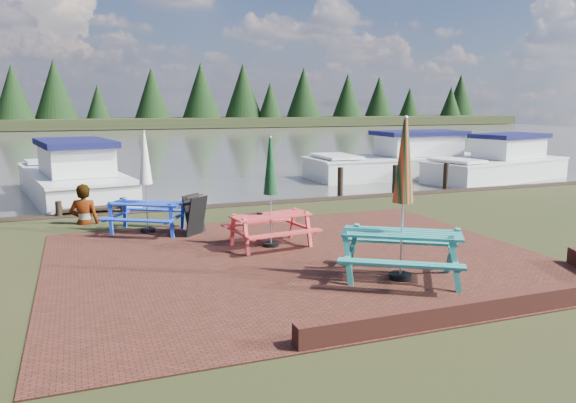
# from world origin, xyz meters

# --- Properties ---
(ground) EXTENTS (120.00, 120.00, 0.00)m
(ground) POSITION_xyz_m (0.00, 0.00, 0.00)
(ground) COLOR black
(ground) RESTS_ON ground
(paving) EXTENTS (9.00, 7.50, 0.02)m
(paving) POSITION_xyz_m (0.00, 1.00, 0.01)
(paving) COLOR #3D1C13
(paving) RESTS_ON ground
(brick_wall) EXTENTS (6.21, 1.79, 0.30)m
(brick_wall) POSITION_xyz_m (2.15, -2.42, 0.15)
(brick_wall) COLOR #4C1E16
(brick_wall) RESTS_ON ground
(water) EXTENTS (120.00, 60.00, 0.02)m
(water) POSITION_xyz_m (0.00, 37.00, 0.00)
(water) COLOR #4A483F
(water) RESTS_ON ground
(far_treeline) EXTENTS (120.00, 10.00, 8.10)m
(far_treeline) POSITION_xyz_m (0.00, 66.00, 3.28)
(far_treeline) COLOR black
(far_treeline) RESTS_ON ground
(picnic_table_teal) EXTENTS (2.53, 2.46, 2.66)m
(picnic_table_teal) POSITION_xyz_m (1.11, -0.71, 0.93)
(picnic_table_teal) COLOR teal
(picnic_table_teal) RESTS_ON ground
(picnic_table_red) EXTENTS (1.78, 1.63, 2.22)m
(picnic_table_red) POSITION_xyz_m (-0.19, 2.09, 0.78)
(picnic_table_red) COLOR red
(picnic_table_red) RESTS_ON ground
(picnic_table_blue) EXTENTS (2.15, 2.08, 2.27)m
(picnic_table_blue) POSITION_xyz_m (-2.37, 4.30, 0.80)
(picnic_table_blue) COLOR blue
(picnic_table_blue) RESTS_ON ground
(chalkboard) EXTENTS (0.56, 0.81, 0.88)m
(chalkboard) POSITION_xyz_m (-1.41, 3.68, 0.46)
(chalkboard) COLOR black
(chalkboard) RESTS_ON ground
(jetty) EXTENTS (1.76, 9.08, 1.00)m
(jetty) POSITION_xyz_m (-3.50, 11.28, 0.11)
(jetty) COLOR black
(jetty) RESTS_ON ground
(boat_jetty) EXTENTS (3.78, 7.79, 2.16)m
(boat_jetty) POSITION_xyz_m (-3.94, 10.87, 0.45)
(boat_jetty) COLOR silver
(boat_jetty) RESTS_ON ground
(boat_near) EXTENTS (7.90, 2.79, 2.13)m
(boat_near) POSITION_xyz_m (9.10, 11.95, 0.44)
(boat_near) COLOR silver
(boat_near) RESTS_ON ground
(boat_far) EXTENTS (6.94, 3.80, 2.05)m
(boat_far) POSITION_xyz_m (12.19, 9.72, 0.42)
(boat_far) COLOR silver
(boat_far) RESTS_ON ground
(person) EXTENTS (0.81, 0.64, 1.94)m
(person) POSITION_xyz_m (-3.70, 5.78, 0.97)
(person) COLOR gray
(person) RESTS_ON ground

